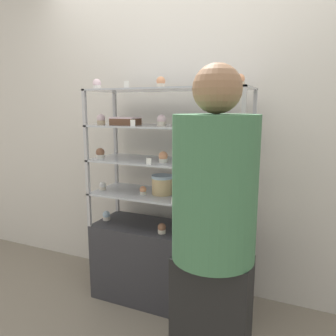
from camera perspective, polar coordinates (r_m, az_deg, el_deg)
name	(u,v)px	position (r m, az deg, el deg)	size (l,w,h in m)	color
ground_plane	(168,300)	(2.72, 0.00, -22.04)	(20.00, 20.00, 0.00)	gray
back_wall	(186,128)	(2.62, 3.11, 6.96)	(8.00, 0.05, 2.60)	silver
display_base	(168,265)	(2.57, 0.00, -16.53)	(1.14, 0.41, 0.59)	#333338
display_riser_lower	(168,197)	(2.38, 0.00, -5.16)	(1.14, 0.41, 0.25)	#B7B7BC
display_riser_middle	(168,163)	(2.32, 0.00, 0.80)	(1.14, 0.41, 0.25)	#B7B7BC
display_riser_upper	(168,128)	(2.29, 0.00, 6.98)	(1.14, 0.41, 0.25)	#B7B7BC
display_riser_top	(168,91)	(2.29, 0.00, 13.24)	(1.14, 0.41, 0.25)	#B7B7BC
layer_cake_centerpiece	(162,185)	(2.39, -1.01, -2.90)	(0.16, 0.16, 0.14)	#DBBC84
sheet_cake_frosted	(126,121)	(2.40, -7.41, 8.13)	(0.19, 0.14, 0.06)	brown
cupcake_0	(106,216)	(2.65, -10.68, -8.16)	(0.06, 0.06, 0.07)	white
cupcake_1	(162,228)	(2.35, -1.11, -10.48)	(0.06, 0.06, 0.07)	beige
cupcake_2	(238,237)	(2.26, 12.04, -11.60)	(0.06, 0.06, 0.07)	beige
price_tag_0	(185,239)	(2.21, 3.05, -12.22)	(0.04, 0.00, 0.04)	white
cupcake_3	(103,186)	(2.57, -11.32, -3.10)	(0.05, 0.05, 0.06)	beige
cupcake_4	(143,190)	(2.40, -4.38, -3.91)	(0.05, 0.05, 0.06)	white
cupcake_5	(185,196)	(2.24, 2.98, -4.94)	(0.05, 0.05, 0.06)	white
cupcake_6	(237,204)	(2.11, 11.87, -6.10)	(0.05, 0.05, 0.06)	#CCB28C
price_tag_1	(174,201)	(2.16, 1.05, -5.74)	(0.04, 0.00, 0.04)	white
cupcake_7	(100,153)	(2.49, -11.72, 2.50)	(0.06, 0.06, 0.08)	white
cupcake_8	(163,157)	(2.25, -0.85, 1.88)	(0.06, 0.06, 0.08)	white
cupcake_9	(236,162)	(2.12, 11.84, 1.10)	(0.06, 0.06, 0.08)	beige
price_tag_2	(149,161)	(2.18, -3.36, 1.16)	(0.04, 0.00, 0.04)	white
cupcake_10	(101,119)	(2.47, -11.59, 8.28)	(0.06, 0.06, 0.08)	#CCB28C
cupcake_11	(162,121)	(2.23, -1.13, 8.26)	(0.06, 0.06, 0.08)	beige
cupcake_12	(242,122)	(2.10, 12.69, 7.87)	(0.06, 0.06, 0.08)	#CCB28C
price_tag_3	(133,123)	(2.20, -6.15, 7.79)	(0.04, 0.00, 0.04)	white
cupcake_13	(97,84)	(2.45, -12.27, 14.05)	(0.06, 0.06, 0.07)	white
cupcake_14	(161,82)	(2.21, -1.25, 14.68)	(0.06, 0.06, 0.07)	beige
cupcake_15	(240,80)	(2.09, 12.41, 14.70)	(0.06, 0.06, 0.07)	#CCB28C
price_tag_4	(126,84)	(2.23, -7.25, 14.24)	(0.04, 0.00, 0.04)	white
donut_glazed	(208,85)	(2.24, 6.93, 14.22)	(0.13, 0.13, 0.04)	#EFE5CC
customer_figure	(213,234)	(1.57, 7.90, -11.34)	(0.38, 0.38, 1.65)	black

